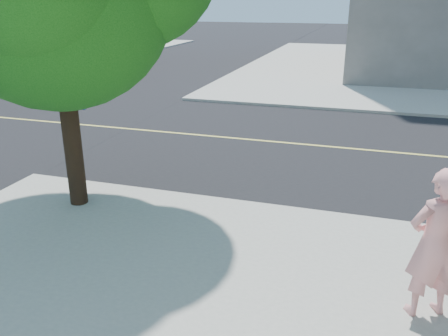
% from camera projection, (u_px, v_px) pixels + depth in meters
% --- Properties ---
extents(ground, '(140.00, 140.00, 0.00)m').
position_uv_depth(ground, '(71.00, 183.00, 10.51)').
color(ground, black).
rests_on(ground, ground).
extents(road_ew, '(140.00, 9.00, 0.01)m').
position_uv_depth(road_ew, '(157.00, 131.00, 14.53)').
color(road_ew, black).
rests_on(road_ew, ground).
extents(man_on_phone, '(0.86, 0.75, 1.99)m').
position_uv_depth(man_on_phone, '(434.00, 244.00, 5.70)').
color(man_on_phone, pink).
rests_on(man_on_phone, sidewalk_se).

